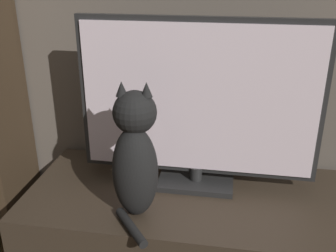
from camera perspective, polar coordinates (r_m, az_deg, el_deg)
tv_stand at (r=1.55m, az=3.89°, el=-17.57°), size 1.20×0.53×0.50m
tv at (r=1.33m, az=4.40°, el=3.08°), size 0.83×0.16×0.60m
cat at (r=1.21m, az=-4.78°, el=-4.38°), size 0.15×0.27×0.44m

